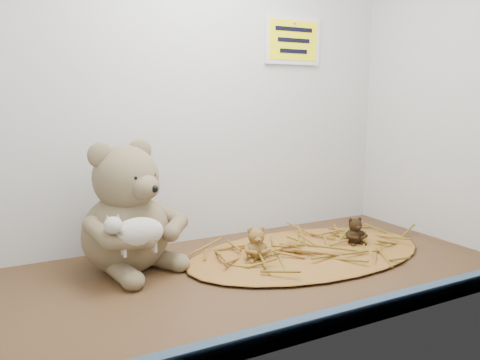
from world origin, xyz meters
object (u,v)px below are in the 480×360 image
main_teddy (125,206)px  mini_teddy_brown (355,230)px  mini_teddy_tan (256,242)px  toy_lamb (138,233)px

main_teddy → mini_teddy_brown: 59.02cm
main_teddy → mini_teddy_tan: main_teddy is taller
mini_teddy_tan → toy_lamb: bearing=-163.0°
main_teddy → mini_teddy_tan: size_ratio=3.75×
main_teddy → mini_teddy_tan: 31.39cm
main_teddy → mini_teddy_brown: main_teddy is taller
main_teddy → mini_teddy_brown: bearing=-36.2°
mini_teddy_tan → mini_teddy_brown: bearing=13.0°
toy_lamb → mini_teddy_tan: toy_lamb is taller
toy_lamb → mini_teddy_brown: toy_lamb is taller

